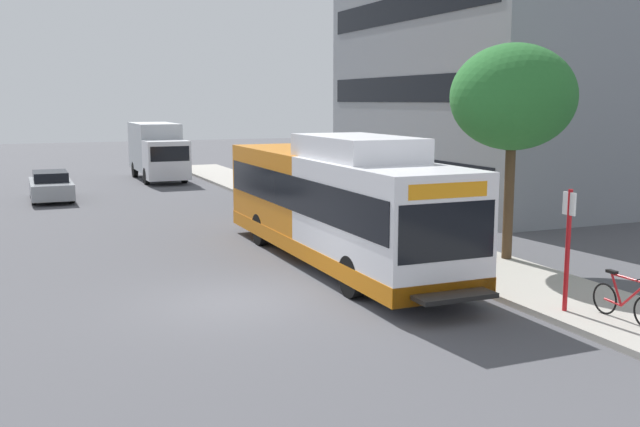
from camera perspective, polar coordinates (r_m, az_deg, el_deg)
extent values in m
plane|color=#4C4C51|center=(24.39, -11.83, -2.08)|extent=(120.00, 120.00, 0.00)
cube|color=#A8A399|center=(24.83, 5.15, -1.57)|extent=(3.00, 56.00, 0.14)
cube|color=white|center=(17.83, 4.92, -0.43)|extent=(2.54, 5.80, 2.73)
cube|color=orange|center=(23.06, -1.81, 1.72)|extent=(2.54, 5.80, 2.73)
cube|color=orange|center=(20.60, 1.12, -2.37)|extent=(2.57, 11.60, 0.44)
cube|color=black|center=(20.36, 1.13, 1.80)|extent=(2.58, 11.25, 0.96)
cube|color=black|center=(15.37, 9.90, -1.41)|extent=(2.34, 0.10, 1.24)
cube|color=orange|center=(15.23, 10.01, 1.80)|extent=(1.90, 0.08, 0.32)
cube|color=white|center=(18.93, 2.94, 5.20)|extent=(2.16, 4.06, 0.60)
cube|color=black|center=(15.34, 10.56, -6.43)|extent=(1.78, 0.60, 0.10)
cylinder|color=black|center=(16.96, 2.58, -4.98)|extent=(0.30, 1.00, 1.00)
cylinder|color=black|center=(18.02, 9.10, -4.25)|extent=(0.30, 1.00, 1.00)
cylinder|color=black|center=(23.14, -4.66, -1.26)|extent=(0.30, 1.00, 1.00)
cylinder|color=black|center=(23.93, 0.48, -0.89)|extent=(0.30, 1.00, 1.00)
cylinder|color=red|center=(16.10, 18.89, -2.78)|extent=(0.10, 0.10, 2.60)
cube|color=white|center=(15.92, 19.01, 0.74)|extent=(0.04, 0.36, 0.48)
torus|color=black|center=(16.34, 21.47, -6.25)|extent=(0.04, 0.66, 0.66)
cylinder|color=#B2191E|center=(15.77, 23.43, -5.89)|extent=(0.05, 0.64, 0.64)
cylinder|color=#B2191E|center=(16.07, 22.28, -5.55)|extent=(0.05, 0.34, 0.62)
cylinder|color=#B2191E|center=(15.80, 23.11, -4.72)|extent=(0.05, 0.90, 0.05)
cylinder|color=#B2191E|center=(16.19, 22.03, -6.47)|extent=(0.05, 0.45, 0.08)
cube|color=black|center=(16.10, 21.97, -4.26)|extent=(0.12, 0.24, 0.06)
cylinder|color=#4C3823|center=(20.97, 14.61, 0.90)|extent=(0.28, 0.28, 3.23)
ellipsoid|color=#286B2D|center=(20.78, 14.93, 8.85)|extent=(3.43, 3.43, 2.92)
cube|color=#93999E|center=(35.63, -20.39, 1.86)|extent=(1.80, 4.50, 0.70)
cube|color=black|center=(35.68, -20.44, 2.68)|extent=(1.48, 2.34, 0.56)
cylinder|color=black|center=(34.30, -21.59, 1.15)|extent=(0.20, 0.64, 0.64)
cylinder|color=black|center=(34.37, -18.93, 1.31)|extent=(0.20, 0.64, 0.64)
cylinder|color=black|center=(36.98, -21.71, 1.67)|extent=(0.20, 0.64, 0.64)
cylinder|color=black|center=(37.04, -19.23, 1.81)|extent=(0.20, 0.64, 0.64)
cube|color=silver|center=(40.44, -11.97, 4.14)|extent=(2.30, 2.00, 2.10)
cube|color=#B2B7BC|center=(43.84, -12.88, 5.18)|extent=(2.30, 5.00, 2.70)
cube|color=black|center=(39.46, -11.72, 4.62)|extent=(2.07, 0.08, 0.80)
cylinder|color=black|center=(40.77, -13.47, 2.87)|extent=(0.26, 0.92, 0.92)
cylinder|color=black|center=(41.16, -10.64, 3.01)|extent=(0.26, 0.92, 0.92)
cylinder|color=black|center=(44.84, -14.35, 3.36)|extent=(0.26, 0.92, 0.92)
cylinder|color=black|center=(45.19, -11.77, 3.49)|extent=(0.26, 0.92, 0.92)
cube|color=black|center=(35.10, 15.26, 3.86)|extent=(12.45, 13.36, 1.10)
cube|color=black|center=(34.99, 15.49, 9.34)|extent=(12.45, 13.36, 1.10)
cube|color=black|center=(35.19, 15.72, 14.81)|extent=(12.45, 13.36, 1.10)
cylinder|color=#B7B7BC|center=(49.26, 7.73, 6.47)|extent=(1.10, 1.10, 5.11)
cylinder|color=#B7B7BC|center=(49.32, 7.85, 12.42)|extent=(0.91, 0.91, 5.11)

